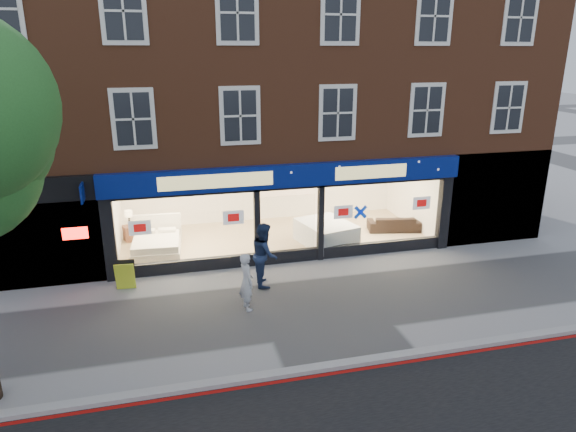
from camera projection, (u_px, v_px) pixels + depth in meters
name	position (u px, v px, depth m)	size (l,w,h in m)	color
ground	(317.00, 304.00, 14.02)	(120.00, 120.00, 0.00)	gray
kerb_line	(359.00, 370.00, 11.16)	(60.00, 0.10, 0.01)	#8C0A07
kerb_stone	(356.00, 362.00, 11.33)	(60.00, 0.25, 0.12)	gray
showroom_floor	(275.00, 238.00, 18.85)	(11.00, 4.50, 0.10)	tan
building	(262.00, 49.00, 18.35)	(19.00, 8.26, 10.30)	brown
display_bed	(157.00, 244.00, 17.25)	(1.72, 2.05, 1.10)	white
bedside_table	(130.00, 233.00, 18.39)	(0.45, 0.45, 0.55)	brown
mattress_stack	(326.00, 233.00, 18.04)	(2.00, 2.30, 0.78)	white
sofa	(394.00, 223.00, 19.38)	(1.94, 0.76, 0.57)	black
a_board	(125.00, 275.00, 14.82)	(0.56, 0.36, 0.85)	#BBCB23
pedestrian_grey	(247.00, 281.00, 13.57)	(0.58, 0.38, 1.59)	#B2B4BA
pedestrian_blue	(265.00, 254.00, 14.98)	(0.92, 0.72, 1.90)	#192747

